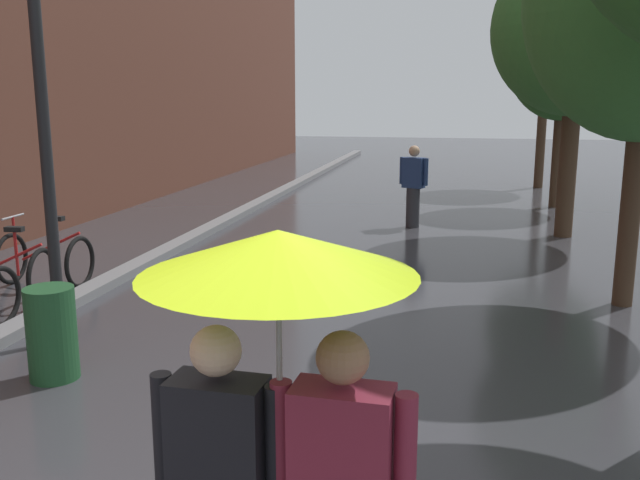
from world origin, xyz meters
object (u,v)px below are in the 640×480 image
object	(u,v)px
street_lamp_post	(42,105)
couple_under_umbrella	(279,397)
street_tree_3	(564,57)
litter_bin	(52,333)
parked_bicycle_2	(3,273)
street_tree_2	(578,30)
parked_bicycle_3	(45,259)
street_tree_4	(548,34)
pedestrian_walking_midground	(413,186)

from	to	relation	value
street_lamp_post	couple_under_umbrella	bearing A→B (deg)	-47.59
street_tree_3	litter_bin	xyz separation A→B (m)	(-5.60, -11.22, -2.90)
parked_bicycle_2	couple_under_umbrella	size ratio (longest dim) A/B	0.57
street_tree_2	couple_under_umbrella	distance (m)	11.06
parked_bicycle_3	street_tree_3	bearing A→B (deg)	48.40
street_tree_4	street_lamp_post	distance (m)	15.16
street_tree_3	street_tree_4	world-z (taller)	street_tree_4
couple_under_umbrella	litter_bin	bearing A→B (deg)	135.68
street_tree_3	pedestrian_walking_midground	world-z (taller)	street_tree_3
parked_bicycle_3	couple_under_umbrella	bearing A→B (deg)	-49.64
street_tree_4	street_tree_2	bearing A→B (deg)	-91.73
street_tree_4	street_lamp_post	world-z (taller)	street_tree_4
street_tree_3	pedestrian_walking_midground	size ratio (longest dim) A/B	3.01
street_tree_2	couple_under_umbrella	bearing A→B (deg)	-103.28
parked_bicycle_2	parked_bicycle_3	world-z (taller)	same
couple_under_umbrella	pedestrian_walking_midground	world-z (taller)	couple_under_umbrella
parked_bicycle_3	couple_under_umbrella	xyz separation A→B (m)	(4.76, -5.60, 0.96)
street_tree_2	street_tree_3	distance (m)	3.52
street_tree_3	parked_bicycle_3	size ratio (longest dim) A/B	4.37
street_lamp_post	street_tree_2	bearing A→B (deg)	49.54
street_tree_2	street_tree_4	xyz separation A→B (m)	(0.21, 6.95, 0.50)
parked_bicycle_2	parked_bicycle_3	bearing A→B (deg)	85.11
parked_bicycle_3	street_lamp_post	bearing A→B (deg)	-53.93
pedestrian_walking_midground	couple_under_umbrella	bearing A→B (deg)	-88.60
street_tree_2	street_lamp_post	bearing A→B (deg)	-130.46
street_tree_3	street_tree_2	bearing A→B (deg)	-93.89
street_tree_2	parked_bicycle_3	size ratio (longest dim) A/B	4.73
street_tree_3	litter_bin	size ratio (longest dim) A/B	5.58
parked_bicycle_3	street_lamp_post	xyz separation A→B (m)	(1.40, -1.92, 2.05)
couple_under_umbrella	pedestrian_walking_midground	distance (m)	10.90
street_tree_2	parked_bicycle_3	bearing A→B (deg)	-145.75
street_tree_3	street_lamp_post	size ratio (longest dim) A/B	1.15
street_tree_4	litter_bin	bearing A→B (deg)	-110.81
street_tree_3	street_tree_4	xyz separation A→B (m)	(-0.03, 3.45, 0.78)
street_tree_4	parked_bicycle_3	size ratio (longest dim) A/B	5.03
parked_bicycle_2	litter_bin	xyz separation A→B (m)	(1.95, -2.00, 0.05)
parked_bicycle_3	street_lamp_post	world-z (taller)	street_lamp_post
parked_bicycle_2	street_lamp_post	world-z (taller)	street_lamp_post
street_tree_4	couple_under_umbrella	size ratio (longest dim) A/B	2.70
couple_under_umbrella	street_tree_4	bearing A→B (deg)	81.23
parked_bicycle_3	street_lamp_post	distance (m)	3.14
couple_under_umbrella	litter_bin	size ratio (longest dim) A/B	2.38
street_tree_4	street_lamp_post	size ratio (longest dim) A/B	1.32
street_tree_4	parked_bicycle_2	bearing A→B (deg)	-120.70
street_lamp_post	street_tree_3	bearing A→B (deg)	59.55
street_tree_2	couple_under_umbrella	size ratio (longest dim) A/B	2.54
street_tree_4	parked_bicycle_3	bearing A→B (deg)	-122.11
couple_under_umbrella	street_tree_3	bearing A→B (deg)	79.01
street_tree_2	litter_bin	distance (m)	9.93
parked_bicycle_3	couple_under_umbrella	distance (m)	7.41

